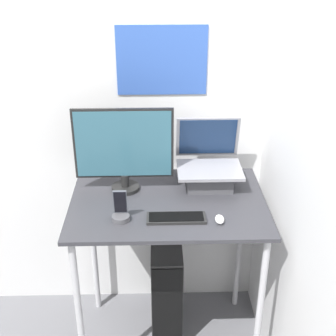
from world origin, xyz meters
name	(u,v)px	position (x,y,z in m)	size (l,w,h in m)	color
wall_back	(166,105)	(0.00, 0.76, 1.30)	(6.00, 0.06, 2.60)	silver
wall_side_right	(313,166)	(0.57, 0.00, 1.30)	(0.05, 6.00, 2.60)	silver
desk	(168,221)	(0.00, 0.34, 0.83)	(0.96, 0.68, 0.95)	#333338
laptop	(209,170)	(0.22, 0.49, 1.04)	(0.33, 0.29, 0.34)	#4C4C51
monitor	(124,149)	(-0.22, 0.46, 1.18)	(0.49, 0.14, 0.44)	black
keyboard	(176,218)	(0.03, 0.17, 0.96)	(0.27, 0.10, 0.02)	black
mouse	(220,219)	(0.23, 0.14, 0.96)	(0.04, 0.07, 0.03)	white
cell_phone	(121,213)	(-0.22, 0.17, 0.99)	(0.08, 0.08, 0.16)	#4C4C51
computer_tower	(166,287)	(-0.01, 0.46, 0.30)	(0.17, 0.38, 0.59)	black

